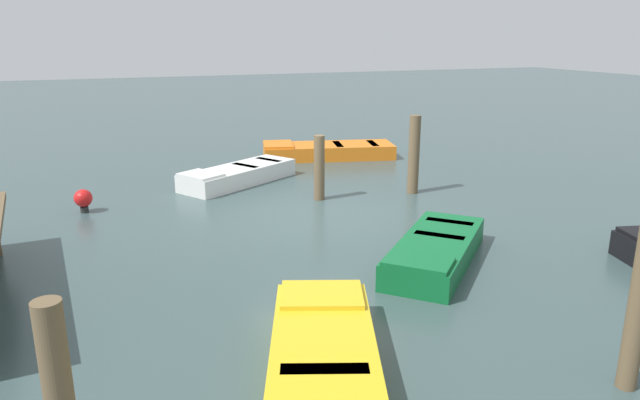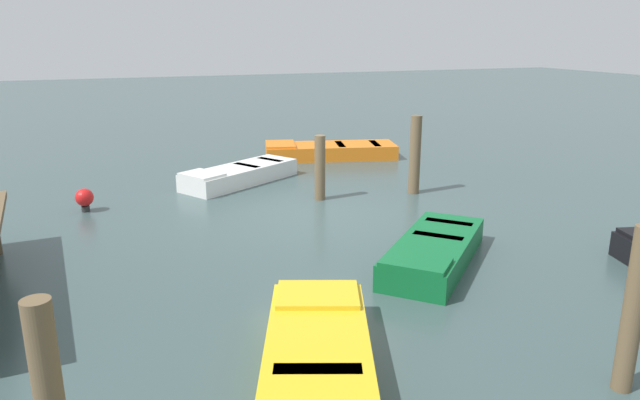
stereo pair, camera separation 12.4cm
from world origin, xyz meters
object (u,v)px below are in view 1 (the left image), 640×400
rowboat_white (238,174)px  marker_buoy (83,199)px  rowboat_green (435,251)px  mooring_piling_near_right (638,309)px  mooring_piling_mid_right (414,155)px  mooring_piling_far_left (319,168)px  rowboat_orange (327,150)px  rowboat_yellow (324,369)px

rowboat_white → marker_buoy: 3.68m
marker_buoy → rowboat_green: bearing=-134.0°
mooring_piling_near_right → mooring_piling_mid_right: (7.44, -1.80, 0.00)m
rowboat_green → mooring_piling_far_left: 4.15m
rowboat_green → mooring_piling_near_right: mooring_piling_near_right is taller
mooring_piling_near_right → rowboat_green: bearing=0.3°
rowboat_orange → rowboat_yellow: bearing=81.5°
rowboat_white → mooring_piling_mid_right: 4.23m
mooring_piling_far_left → marker_buoy: (0.85, 4.78, -0.42)m
rowboat_white → rowboat_yellow: 8.72m
rowboat_yellow → mooring_piling_mid_right: 7.90m
mooring_piling_mid_right → marker_buoy: (1.12, 6.95, -0.60)m
rowboat_yellow → mooring_piling_far_left: 7.07m
mooring_piling_far_left → rowboat_white: bearing=32.4°
rowboat_green → mooring_piling_mid_right: mooring_piling_mid_right is taller
rowboat_orange → mooring_piling_near_right: 11.84m
rowboat_yellow → marker_buoy: marker_buoy is taller
marker_buoy → mooring_piling_far_left: bearing=-100.1°
rowboat_green → mooring_piling_mid_right: size_ratio=1.55×
mooring_piling_mid_right → rowboat_green: bearing=154.6°
rowboat_green → rowboat_orange: bearing=-144.9°
rowboat_orange → rowboat_yellow: 11.47m
mooring_piling_mid_right → marker_buoy: mooring_piling_mid_right is taller
rowboat_orange → marker_buoy: marker_buoy is taller
marker_buoy → rowboat_white: bearing=-71.0°
rowboat_white → rowboat_yellow: same height
mooring_piling_near_right → rowboat_orange: bearing=-7.1°
mooring_piling_mid_right → mooring_piling_far_left: size_ratio=1.25×
rowboat_white → mooring_piling_mid_right: bearing=115.3°
rowboat_orange → mooring_piling_far_left: 4.45m
mooring_piling_near_right → marker_buoy: mooring_piling_near_right is taller
mooring_piling_far_left → rowboat_orange: bearing=-24.4°
rowboat_yellow → mooring_piling_near_right: (-1.12, -2.90, 0.66)m
rowboat_green → mooring_piling_far_left: bearing=-129.7°
rowboat_yellow → marker_buoy: 7.77m
rowboat_white → mooring_piling_mid_right: (-2.31, -3.47, 0.66)m
rowboat_yellow → rowboat_green: bearing=-28.7°
rowboat_white → mooring_piling_near_right: bearing=68.7°
rowboat_orange → rowboat_green: bearing=93.6°
mooring_piling_far_left → mooring_piling_near_right: bearing=-177.3°
mooring_piling_near_right → marker_buoy: (8.56, 5.15, -0.59)m
rowboat_green → marker_buoy: (4.96, 5.13, 0.07)m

